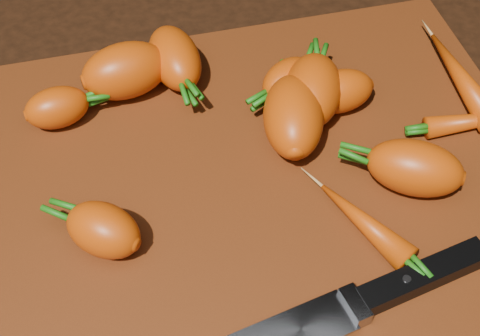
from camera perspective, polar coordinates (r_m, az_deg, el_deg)
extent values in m
cube|color=black|center=(0.55, 0.25, -3.10)|extent=(2.00, 2.00, 0.01)
cube|color=#6B2C0E|center=(0.54, 0.26, -2.41)|extent=(0.50, 0.40, 0.01)
ellipsoid|color=#C14004|center=(0.60, -9.75, 8.18)|extent=(0.09, 0.06, 0.05)
ellipsoid|color=#C14004|center=(0.50, -11.57, -5.19)|extent=(0.07, 0.07, 0.04)
ellipsoid|color=#C14004|center=(0.61, -5.60, 9.32)|extent=(0.05, 0.08, 0.04)
ellipsoid|color=#C14004|center=(0.56, 4.57, 4.42)|extent=(0.07, 0.10, 0.05)
ellipsoid|color=#C14004|center=(0.59, 8.51, 6.49)|extent=(0.06, 0.04, 0.04)
ellipsoid|color=#C14004|center=(0.59, -15.35, 4.99)|extent=(0.06, 0.04, 0.04)
ellipsoid|color=#C14004|center=(0.54, 14.71, 0.00)|extent=(0.09, 0.08, 0.04)
ellipsoid|color=#C14004|center=(0.64, 18.32, 7.36)|extent=(0.03, 0.12, 0.02)
ellipsoid|color=#C14004|center=(0.51, 10.51, -4.55)|extent=(0.06, 0.09, 0.02)
ellipsoid|color=#C14004|center=(0.58, 6.22, 6.62)|extent=(0.08, 0.09, 0.05)
ellipsoid|color=#C14004|center=(0.60, 4.12, 7.52)|extent=(0.07, 0.06, 0.04)
cube|color=black|center=(0.47, 6.17, -13.14)|extent=(0.10, 0.04, 0.01)
cylinder|color=#B2B2B7|center=(0.46, 4.51, -13.49)|extent=(0.01, 0.01, 0.00)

